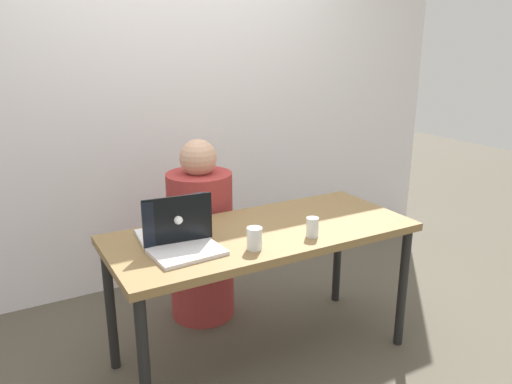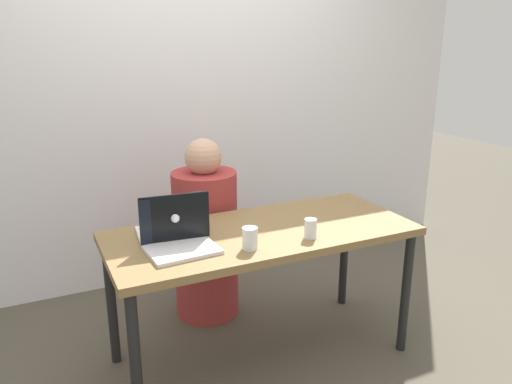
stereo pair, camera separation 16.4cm
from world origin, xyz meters
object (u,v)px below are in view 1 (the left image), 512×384
(laptop_front_left, at_px, (182,240))
(water_glass_right, at_px, (312,228))
(person_at_center, at_px, (201,240))
(laptop_back_left, at_px, (174,229))
(water_glass_left, at_px, (254,240))

(laptop_front_left, relative_size, water_glass_right, 3.35)
(person_at_center, relative_size, water_glass_right, 11.50)
(laptop_front_left, height_order, water_glass_right, laptop_front_left)
(person_at_center, height_order, laptop_back_left, person_at_center)
(laptop_front_left, bearing_deg, person_at_center, 56.88)
(person_at_center, bearing_deg, water_glass_left, 79.04)
(person_at_center, height_order, laptop_front_left, person_at_center)
(water_glass_right, xyz_separation_m, water_glass_left, (-0.32, 0.00, 0.00))
(person_at_center, xyz_separation_m, water_glass_right, (0.27, -0.76, 0.28))
(laptop_front_left, distance_m, water_glass_left, 0.33)
(laptop_front_left, xyz_separation_m, water_glass_right, (0.61, -0.15, -0.01))
(laptop_back_left, relative_size, water_glass_left, 3.35)
(person_at_center, bearing_deg, laptop_back_left, 47.86)
(laptop_front_left, bearing_deg, laptop_back_left, 80.95)
(water_glass_left, bearing_deg, laptop_back_left, 134.22)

